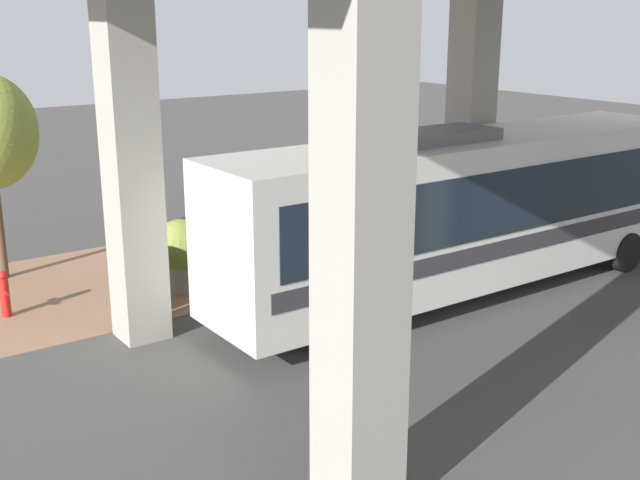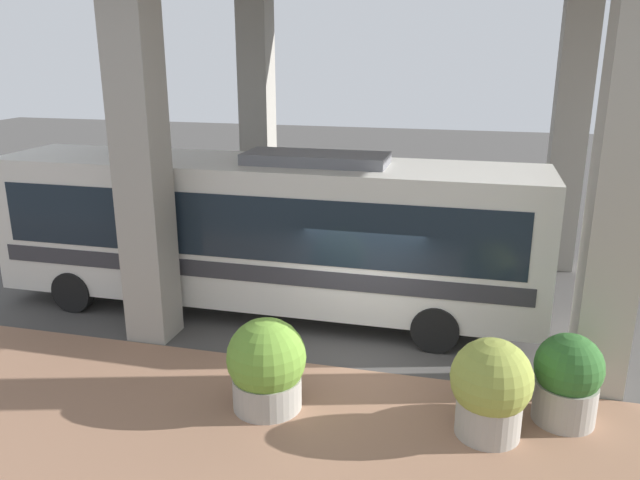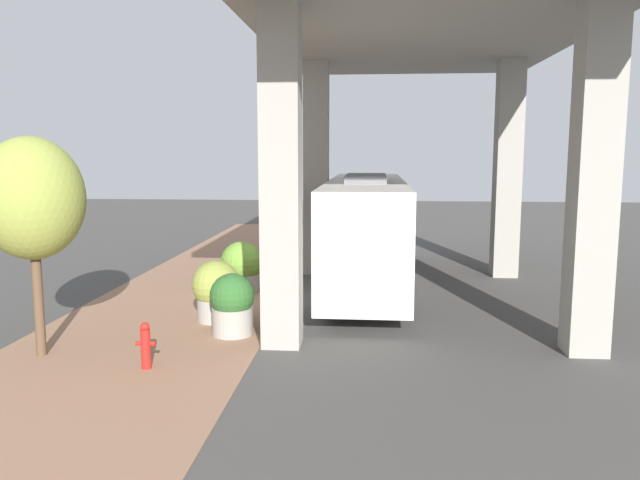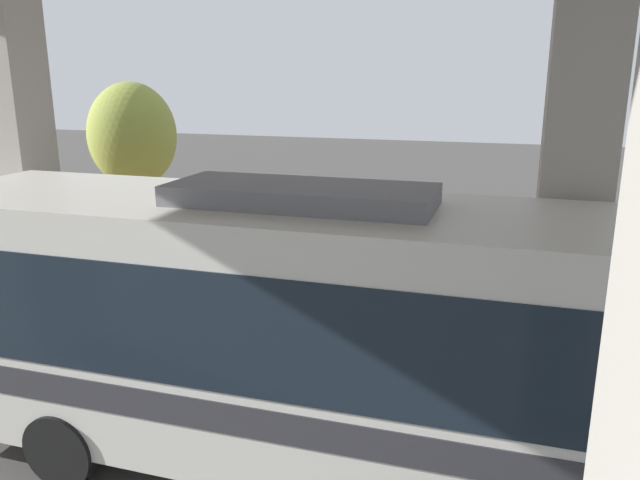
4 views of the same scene
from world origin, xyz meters
name	(u,v)px [view 3 (image 3 of 4)]	position (x,y,z in m)	size (l,w,h in m)	color
ground_plane	(287,300)	(0.00, 0.00, 0.00)	(80.00, 80.00, 0.00)	#474442
sidewalk_strip	(193,298)	(-3.00, 0.00, 0.01)	(6.00, 40.00, 0.02)	#936B51
overpass	(422,59)	(4.00, 0.00, 7.27)	(9.40, 17.01, 8.46)	#9E998E
bus	(366,225)	(2.39, 2.59, 2.09)	(2.66, 12.67, 3.86)	silver
fire_hydrant	(146,345)	(-2.14, -6.45, 0.52)	(0.43, 0.21, 1.03)	red
planter_front	(242,267)	(-1.68, 1.15, 0.80)	(1.38, 1.38, 1.66)	#9E998E
planter_middle	(232,304)	(-0.86, -3.83, 0.79)	(1.12, 1.12, 1.58)	#9E998E
planter_back	(216,291)	(-1.59, -2.58, 0.85)	(1.31, 1.31, 1.68)	#9E998E
street_tree_near	(32,199)	(-4.83, -5.79, 3.56)	(2.26, 2.26, 4.93)	brown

